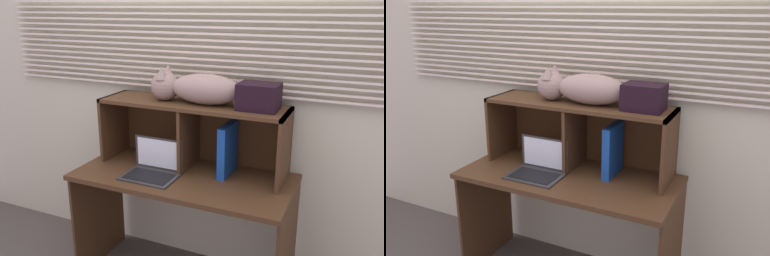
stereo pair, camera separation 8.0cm
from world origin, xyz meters
The scene contains 8 objects.
back_panel_with_blinds centered at (0.00, 0.55, 1.26)m, with size 4.40×0.08×2.50m.
desk centered at (0.00, 0.21, 0.60)m, with size 1.30×0.60×0.76m.
hutch_shelf_unit centered at (0.00, 0.37, 1.04)m, with size 1.15×0.32×0.42m.
cat centered at (0.03, 0.34, 1.26)m, with size 0.74×0.20×0.21m.
laptop centered at (-0.17, 0.14, 0.80)m, with size 0.32×0.24×0.21m.
binder_upright centered at (0.23, 0.34, 0.91)m, with size 0.05×0.24×0.31m, color #14439A.
book_stack centered at (-0.18, 0.34, 0.78)m, with size 0.17×0.23×0.05m.
storage_box centered at (0.41, 0.34, 1.25)m, with size 0.22×0.18×0.15m, color black.
Camera 1 is at (0.96, -1.80, 1.73)m, focal length 37.72 mm.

